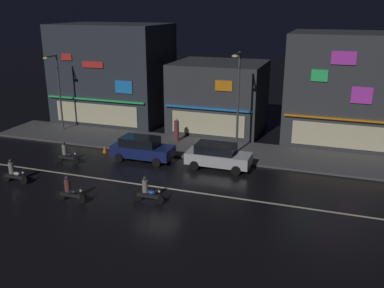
{
  "coord_description": "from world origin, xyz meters",
  "views": [
    {
      "loc": [
        9.59,
        -21.58,
        10.44
      ],
      "look_at": [
        0.97,
        3.45,
        1.77
      ],
      "focal_mm": 39.79,
      "sensor_mm": 36.0,
      "label": 1
    }
  ],
  "objects_px": {
    "streetlamp_mid": "(238,95)",
    "pedestrian_on_sidewalk": "(177,131)",
    "parked_car_near_kerb": "(142,148)",
    "motorcycle_lead": "(66,154)",
    "parked_car_trailing": "(218,156)",
    "traffic_cone": "(105,149)",
    "motorcycle_trailing_far": "(69,191)",
    "streetlamp_west": "(57,86)",
    "motorcycle_opposite_lane": "(147,192)",
    "motorcycle_following": "(13,173)"
  },
  "relations": [
    {
      "from": "streetlamp_west",
      "to": "motorcycle_following",
      "type": "relative_size",
      "value": 3.39
    },
    {
      "from": "streetlamp_mid",
      "to": "motorcycle_following",
      "type": "bearing_deg",
      "value": -140.97
    },
    {
      "from": "streetlamp_mid",
      "to": "parked_car_near_kerb",
      "type": "bearing_deg",
      "value": -151.51
    },
    {
      "from": "pedestrian_on_sidewalk",
      "to": "streetlamp_mid",
      "type": "bearing_deg",
      "value": 80.1
    },
    {
      "from": "motorcycle_opposite_lane",
      "to": "motorcycle_lead",
      "type": "bearing_deg",
      "value": -26.11
    },
    {
      "from": "pedestrian_on_sidewalk",
      "to": "motorcycle_trailing_far",
      "type": "bearing_deg",
      "value": -4.4
    },
    {
      "from": "pedestrian_on_sidewalk",
      "to": "motorcycle_following",
      "type": "height_order",
      "value": "pedestrian_on_sidewalk"
    },
    {
      "from": "parked_car_near_kerb",
      "to": "motorcycle_following",
      "type": "distance_m",
      "value": 8.5
    },
    {
      "from": "streetlamp_west",
      "to": "pedestrian_on_sidewalk",
      "type": "xyz_separation_m",
      "value": [
        10.57,
        0.32,
        -2.99
      ]
    },
    {
      "from": "streetlamp_mid",
      "to": "pedestrian_on_sidewalk",
      "type": "bearing_deg",
      "value": 165.94
    },
    {
      "from": "parked_car_trailing",
      "to": "pedestrian_on_sidewalk",
      "type": "bearing_deg",
      "value": 137.01
    },
    {
      "from": "motorcycle_following",
      "to": "motorcycle_opposite_lane",
      "type": "relative_size",
      "value": 1.0
    },
    {
      "from": "traffic_cone",
      "to": "parked_car_trailing",
      "type": "bearing_deg",
      "value": -1.76
    },
    {
      "from": "streetlamp_mid",
      "to": "motorcycle_trailing_far",
      "type": "xyz_separation_m",
      "value": [
        -6.92,
        -10.65,
        -3.79
      ]
    },
    {
      "from": "streetlamp_mid",
      "to": "motorcycle_opposite_lane",
      "type": "distance_m",
      "value": 10.46
    },
    {
      "from": "parked_car_near_kerb",
      "to": "traffic_cone",
      "type": "height_order",
      "value": "parked_car_near_kerb"
    },
    {
      "from": "pedestrian_on_sidewalk",
      "to": "parked_car_trailing",
      "type": "bearing_deg",
      "value": 51.17
    },
    {
      "from": "motorcycle_opposite_lane",
      "to": "parked_car_trailing",
      "type": "bearing_deg",
      "value": -109.81
    },
    {
      "from": "motorcycle_lead",
      "to": "motorcycle_following",
      "type": "xyz_separation_m",
      "value": [
        -1.01,
        -4.03,
        0.0
      ]
    },
    {
      "from": "motorcycle_following",
      "to": "parked_car_near_kerb",
      "type": "bearing_deg",
      "value": -138.49
    },
    {
      "from": "parked_car_near_kerb",
      "to": "motorcycle_opposite_lane",
      "type": "distance_m",
      "value": 6.87
    },
    {
      "from": "traffic_cone",
      "to": "parked_car_near_kerb",
      "type": "bearing_deg",
      "value": -9.09
    },
    {
      "from": "motorcycle_opposite_lane",
      "to": "motorcycle_trailing_far",
      "type": "relative_size",
      "value": 1.0
    },
    {
      "from": "parked_car_near_kerb",
      "to": "parked_car_trailing",
      "type": "height_order",
      "value": "same"
    },
    {
      "from": "motorcycle_lead",
      "to": "motorcycle_trailing_far",
      "type": "bearing_deg",
      "value": -59.67
    },
    {
      "from": "parked_car_trailing",
      "to": "motorcycle_trailing_far",
      "type": "bearing_deg",
      "value": -129.76
    },
    {
      "from": "parked_car_trailing",
      "to": "motorcycle_opposite_lane",
      "type": "xyz_separation_m",
      "value": [
        -2.27,
        -6.35,
        -0.24
      ]
    },
    {
      "from": "streetlamp_west",
      "to": "pedestrian_on_sidewalk",
      "type": "height_order",
      "value": "streetlamp_west"
    },
    {
      "from": "motorcycle_following",
      "to": "traffic_cone",
      "type": "distance_m",
      "value": 7.22
    },
    {
      "from": "parked_car_near_kerb",
      "to": "motorcycle_lead",
      "type": "bearing_deg",
      "value": 25.24
    },
    {
      "from": "motorcycle_opposite_lane",
      "to": "traffic_cone",
      "type": "relative_size",
      "value": 3.45
    },
    {
      "from": "pedestrian_on_sidewalk",
      "to": "motorcycle_opposite_lane",
      "type": "relative_size",
      "value": 0.98
    },
    {
      "from": "streetlamp_west",
      "to": "parked_car_trailing",
      "type": "height_order",
      "value": "streetlamp_west"
    },
    {
      "from": "motorcycle_opposite_lane",
      "to": "traffic_cone",
      "type": "height_order",
      "value": "motorcycle_opposite_lane"
    },
    {
      "from": "streetlamp_west",
      "to": "parked_car_near_kerb",
      "type": "distance_m",
      "value": 11.03
    },
    {
      "from": "parked_car_trailing",
      "to": "motorcycle_following",
      "type": "relative_size",
      "value": 2.26
    },
    {
      "from": "streetlamp_mid",
      "to": "motorcycle_opposite_lane",
      "type": "xyz_separation_m",
      "value": [
        -2.81,
        -9.34,
        -3.79
      ]
    },
    {
      "from": "streetlamp_mid",
      "to": "pedestrian_on_sidewalk",
      "type": "distance_m",
      "value": 6.3
    },
    {
      "from": "parked_car_trailing",
      "to": "traffic_cone",
      "type": "relative_size",
      "value": 7.82
    },
    {
      "from": "parked_car_trailing",
      "to": "traffic_cone",
      "type": "height_order",
      "value": "parked_car_trailing"
    },
    {
      "from": "streetlamp_mid",
      "to": "motorcycle_lead",
      "type": "relative_size",
      "value": 3.84
    },
    {
      "from": "parked_car_near_kerb",
      "to": "motorcycle_trailing_far",
      "type": "height_order",
      "value": "parked_car_near_kerb"
    },
    {
      "from": "streetlamp_mid",
      "to": "traffic_cone",
      "type": "xyz_separation_m",
      "value": [
        -9.31,
        -2.72,
        -4.15
      ]
    },
    {
      "from": "streetlamp_west",
      "to": "motorcycle_following",
      "type": "xyz_separation_m",
      "value": [
        3.96,
        -10.47,
        -3.35
      ]
    },
    {
      "from": "pedestrian_on_sidewalk",
      "to": "motorcycle_following",
      "type": "xyz_separation_m",
      "value": [
        -6.61,
        -10.79,
        -0.36
      ]
    },
    {
      "from": "parked_car_near_kerb",
      "to": "motorcycle_following",
      "type": "relative_size",
      "value": 2.26
    },
    {
      "from": "motorcycle_following",
      "to": "parked_car_trailing",
      "type": "bearing_deg",
      "value": -155.71
    },
    {
      "from": "parked_car_near_kerb",
      "to": "motorcycle_trailing_far",
      "type": "relative_size",
      "value": 2.26
    },
    {
      "from": "parked_car_trailing",
      "to": "motorcycle_trailing_far",
      "type": "height_order",
      "value": "parked_car_trailing"
    },
    {
      "from": "traffic_cone",
      "to": "motorcycle_opposite_lane",
      "type": "bearing_deg",
      "value": -45.52
    }
  ]
}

